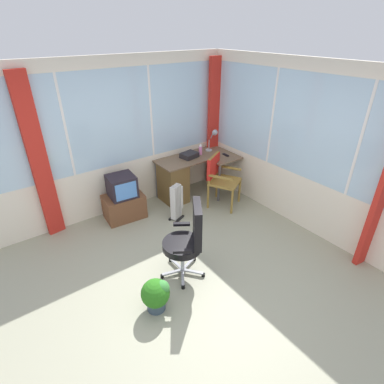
{
  "coord_description": "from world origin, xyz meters",
  "views": [
    {
      "loc": [
        -1.72,
        -2.35,
        2.86
      ],
      "look_at": [
        0.53,
        0.72,
        0.75
      ],
      "focal_mm": 28.18,
      "sensor_mm": 36.0,
      "label": 1
    }
  ],
  "objects": [
    {
      "name": "space_heater",
      "position": [
        0.6,
        1.24,
        0.32
      ],
      "size": [
        0.29,
        0.25,
        0.63
      ],
      "color": "silver",
      "rests_on": "ground"
    },
    {
      "name": "ground",
      "position": [
        0.0,
        0.0,
        -0.03
      ],
      "size": [
        5.18,
        5.2,
        0.06
      ],
      "primitive_type": "cube",
      "color": "#99997F"
    },
    {
      "name": "tv_on_stand",
      "position": [
        -0.09,
        1.79,
        0.34
      ],
      "size": [
        0.67,
        0.49,
        0.77
      ],
      "color": "brown",
      "rests_on": "ground"
    },
    {
      "name": "curtain_corner",
      "position": [
        1.99,
        2.0,
        1.2
      ],
      "size": [
        0.24,
        0.08,
        2.41
      ],
      "primitive_type": "cube",
      "rotation": [
        0.0,
        0.0,
        -0.04
      ],
      "color": "red",
      "rests_on": "ground"
    },
    {
      "name": "paper_tray",
      "position": [
        1.27,
        1.81,
        0.8
      ],
      "size": [
        0.33,
        0.28,
        0.09
      ],
      "primitive_type": "cube",
      "rotation": [
        0.0,
        0.0,
        0.17
      ],
      "color": "black",
      "rests_on": "desk"
    },
    {
      "name": "north_window_panel",
      "position": [
        -0.0,
        2.13,
        1.25
      ],
      "size": [
        4.18,
        0.07,
        2.51
      ],
      "color": "#F1E5CB",
      "rests_on": "ground"
    },
    {
      "name": "office_chair",
      "position": [
        0.01,
        0.08,
        0.58
      ],
      "size": [
        0.6,
        0.61,
        1.04
      ],
      "color": "#B7B7BF",
      "rests_on": "ground"
    },
    {
      "name": "spray_bottle",
      "position": [
        1.52,
        1.81,
        0.86
      ],
      "size": [
        0.06,
        0.06,
        0.22
      ],
      "color": "pink",
      "rests_on": "desk"
    },
    {
      "name": "curtain_north_left",
      "position": [
        -1.15,
        2.05,
        1.2
      ],
      "size": [
        0.25,
        0.11,
        2.41
      ],
      "primitive_type": "cube",
      "rotation": [
        0.0,
        0.0,
        0.15
      ],
      "color": "red",
      "rests_on": "ground"
    },
    {
      "name": "desk",
      "position": [
        0.96,
        1.78,
        0.41
      ],
      "size": [
        1.42,
        0.86,
        0.75
      ],
      "color": "brown",
      "rests_on": "ground"
    },
    {
      "name": "tv_remote",
      "position": [
        1.87,
        1.49,
        0.76
      ],
      "size": [
        0.05,
        0.15,
        0.02
      ],
      "primitive_type": "cube",
      "rotation": [
        0.0,
        0.0,
        -0.06
      ],
      "color": "black",
      "rests_on": "desk"
    },
    {
      "name": "desk_lamp",
      "position": [
        1.85,
        1.82,
        1.02
      ],
      "size": [
        0.23,
        0.2,
        0.41
      ],
      "color": "#B2B7BC",
      "rests_on": "desk"
    },
    {
      "name": "east_window_panel",
      "position": [
        2.12,
        0.0,
        1.25
      ],
      "size": [
        0.07,
        4.2,
        2.51
      ],
      "color": "#F1E5CB",
      "rests_on": "ground"
    },
    {
      "name": "potted_plant",
      "position": [
        -0.63,
        -0.18,
        0.23
      ],
      "size": [
        0.33,
        0.33,
        0.4
      ],
      "color": "#384958",
      "rests_on": "ground"
    },
    {
      "name": "wooden_armchair",
      "position": [
        1.46,
        1.21,
        0.59
      ],
      "size": [
        0.65,
        0.66,
        0.93
      ],
      "color": "olive",
      "rests_on": "ground"
    }
  ]
}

